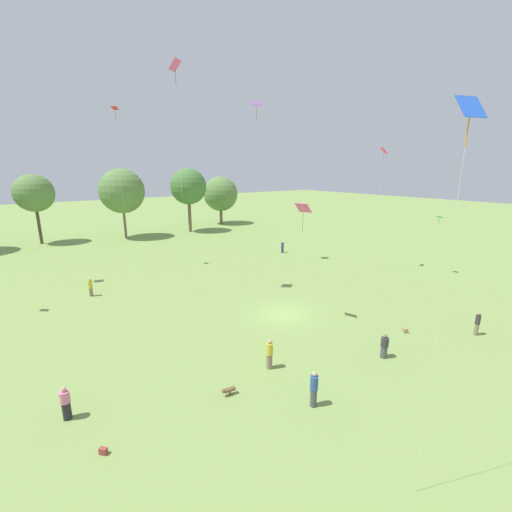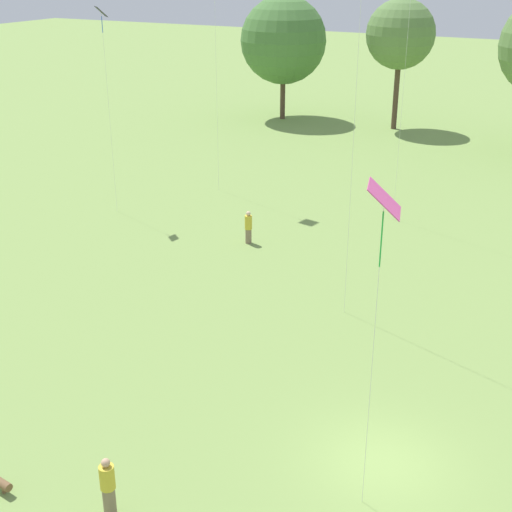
{
  "view_description": "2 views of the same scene",
  "coord_description": "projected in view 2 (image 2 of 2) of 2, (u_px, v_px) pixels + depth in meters",
  "views": [
    {
      "loc": [
        -17.19,
        -19.36,
        11.48
      ],
      "look_at": [
        -1.82,
        1.34,
        4.87
      ],
      "focal_mm": 24.0,
      "sensor_mm": 36.0,
      "label": 1
    },
    {
      "loc": [
        4.48,
        -16.89,
        13.89
      ],
      "look_at": [
        -3.88,
        -0.65,
        6.16
      ],
      "focal_mm": 50.0,
      "sensor_mm": 36.0,
      "label": 2
    }
  ],
  "objects": [
    {
      "name": "person_3",
      "position": [
        248.0,
        227.0,
        36.91
      ],
      "size": [
        0.46,
        0.46,
        1.75
      ],
      "rotation": [
        0.0,
        0.0,
        1.82
      ],
      "color": "#847056",
      "rests_on": "ground_plane"
    },
    {
      "name": "person_5",
      "position": [
        108.0,
        488.0,
        18.81
      ],
      "size": [
        0.52,
        0.52,
        1.85
      ],
      "rotation": [
        0.0,
        0.0,
        2.82
      ],
      "color": "#847056",
      "rests_on": "ground_plane"
    },
    {
      "name": "kite_2",
      "position": [
        384.0,
        210.0,
        16.31
      ],
      "size": [
        1.01,
        1.19,
        9.13
      ],
      "rotation": [
        0.0,
        0.0,
        1.05
      ],
      "color": "#E54C99",
      "rests_on": "ground_plane"
    },
    {
      "name": "dog_0",
      "position": [
        1.0,
        483.0,
        19.87
      ],
      "size": [
        0.77,
        0.33,
        0.45
      ],
      "rotation": [
        0.0,
        0.0,
        1.42
      ],
      "color": "brown",
      "rests_on": "ground_plane"
    },
    {
      "name": "tree_0",
      "position": [
        283.0,
        40.0,
        62.85
      ],
      "size": [
        7.6,
        7.6,
        10.74
      ],
      "color": "brown",
      "rests_on": "ground_plane"
    },
    {
      "name": "kite_4",
      "position": [
        102.0,
        23.0,
        37.7
      ],
      "size": [
        0.94,
        0.92,
        11.41
      ],
      "rotation": [
        0.0,
        0.0,
        1.64
      ],
      "color": "black",
      "rests_on": "ground_plane"
    },
    {
      "name": "tree_1",
      "position": [
        401.0,
        35.0,
        58.68
      ],
      "size": [
        5.71,
        5.71,
        10.72
      ],
      "color": "brown",
      "rests_on": "ground_plane"
    },
    {
      "name": "ground_plane",
      "position": [
        382.0,
        463.0,
        21.13
      ],
      "size": [
        240.0,
        240.0,
        0.0
      ],
      "primitive_type": "plane",
      "color": "#7A994C"
    }
  ]
}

